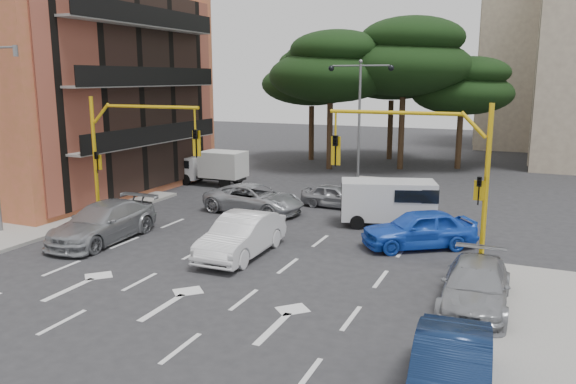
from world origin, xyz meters
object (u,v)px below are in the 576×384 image
car_silver_cross_b (335,196)px  street_lamp_center (360,101)px  car_blue_compact (419,229)px  car_white_hatch (242,235)px  car_silver_wagon (103,222)px  car_silver_cross_a (254,199)px  car_navy_parked (451,374)px  van_white (388,203)px  box_truck_a (212,168)px  signal_mast_right (434,162)px  signal_mast_left (125,145)px  car_silver_parked (475,286)px

car_silver_cross_b → street_lamp_center: bearing=8.6°
car_blue_compact → car_silver_cross_b: bearing=-169.4°
car_white_hatch → car_silver_wagon: 6.40m
car_silver_cross_a → car_silver_cross_b: size_ratio=1.45×
car_navy_parked → car_silver_wagon: bearing=151.5°
van_white → box_truck_a: bearing=-131.5°
signal_mast_right → van_white: 6.62m
car_blue_compact → car_silver_cross_b: car_blue_compact is taller
car_silver_cross_a → van_white: 6.88m
signal_mast_left → car_navy_parked: signal_mast_left is taller
signal_mast_left → car_blue_compact: bearing=9.9°
car_silver_wagon → box_truck_a: box_truck_a is taller
signal_mast_right → van_white: size_ratio=1.39×
car_silver_wagon → car_silver_parked: bearing=-6.3°
signal_mast_left → street_lamp_center: 15.65m
signal_mast_right → car_navy_parked: signal_mast_right is taller
street_lamp_center → van_white: bearing=-65.5°
car_silver_cross_b → signal_mast_right: bearing=-137.3°
box_truck_a → car_white_hatch: bearing=-144.5°
signal_mast_left → street_lamp_center: bearing=64.1°
car_blue_compact → car_silver_wagon: bearing=-105.1°
signal_mast_right → car_silver_parked: (1.90, -3.31, -3.19)m
signal_mast_left → car_silver_cross_a: (3.92, 5.01, -3.16)m
car_silver_cross_b → box_truck_a: size_ratio=0.80×
car_silver_cross_a → van_white: van_white is taller
car_white_hatch → car_navy_parked: size_ratio=1.08×
street_lamp_center → car_blue_compact: street_lamp_center is taller
street_lamp_center → car_silver_cross_b: size_ratio=2.15×
car_silver_cross_b → car_white_hatch: bearing=179.8°
signal_mast_right → car_silver_cross_a: bearing=152.7°
car_blue_compact → signal_mast_right: bearing=-14.1°
car_white_hatch → car_silver_parked: 9.02m
street_lamp_center → car_navy_parked: (8.70, -22.96, -4.68)m
signal_mast_left → signal_mast_right: bearing=0.0°
car_silver_parked → car_navy_parked: bearing=-91.4°
car_blue_compact → car_silver_cross_b: size_ratio=1.28×
car_navy_parked → van_white: size_ratio=1.06×
signal_mast_right → street_lamp_center: size_ratio=0.77×
car_silver_wagon → van_white: van_white is taller
car_silver_cross_a → box_truck_a: 8.29m
signal_mast_right → car_silver_cross_b: (-6.29, 7.81, -3.27)m
car_silver_cross_a → car_navy_parked: bearing=-135.1°
signal_mast_right → car_silver_cross_a: signal_mast_right is taller
car_blue_compact → car_silver_parked: (2.70, -5.54, -0.10)m
car_silver_cross_b → car_silver_parked: (8.18, -11.13, 0.08)m
car_silver_cross_b → box_truck_a: bearing=76.0°
car_silver_cross_a → car_blue_compact: bearing=-102.2°
car_white_hatch → van_white: size_ratio=1.14×
car_blue_compact → box_truck_a: 17.11m
signal_mast_right → car_silver_cross_b: size_ratio=1.66×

